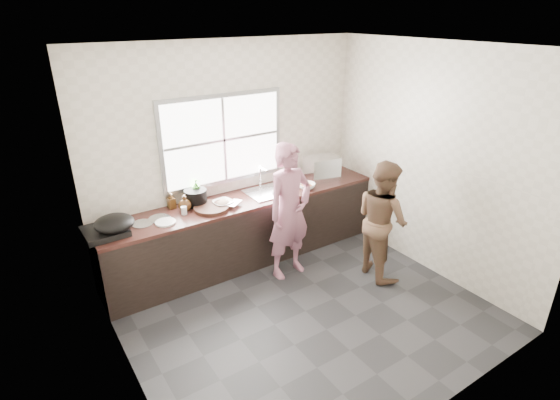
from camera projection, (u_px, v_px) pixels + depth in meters
floor at (306, 311)px, 4.71m from camera, size 3.60×3.20×0.01m
ceiling at (313, 47)px, 3.62m from camera, size 3.60×3.20×0.01m
wall_back at (231, 154)px, 5.39m from camera, size 3.60×0.01×2.70m
wall_left at (116, 249)px, 3.25m from camera, size 0.01×3.20×2.70m
wall_right at (432, 163)px, 5.08m from camera, size 0.01×3.20×2.70m
wall_front at (452, 274)px, 2.95m from camera, size 3.60×0.01×2.70m
cabinet at (246, 231)px, 5.53m from camera, size 3.60×0.62×0.82m
countertop at (244, 200)px, 5.36m from camera, size 3.60×0.64×0.04m
sink at (268, 192)px, 5.53m from camera, size 0.55×0.45×0.02m
faucet at (260, 177)px, 5.62m from camera, size 0.02×0.02×0.30m
window_frame at (223, 140)px, 5.25m from camera, size 1.60×0.05×1.10m
window_glazing at (224, 140)px, 5.23m from camera, size 1.50×0.01×1.00m
woman at (289, 216)px, 5.11m from camera, size 0.59×0.42×1.54m
person_side at (382, 219)px, 5.13m from camera, size 0.66×0.79×1.44m
cutting_board at (211, 208)px, 5.05m from camera, size 0.47×0.47×0.04m
cleaver at (234, 203)px, 5.12m from camera, size 0.24×0.21×0.01m
bowl_mince at (223, 203)px, 5.15m from camera, size 0.25×0.25×0.06m
bowl_crabs at (307, 186)px, 5.64m from camera, size 0.21×0.21×0.06m
bowl_held at (279, 191)px, 5.49m from camera, size 0.24×0.24×0.07m
black_pot at (196, 197)px, 5.14m from camera, size 0.28×0.28×0.19m
plate_food at (166, 222)px, 4.73m from camera, size 0.23×0.23×0.02m
bottle_green at (196, 191)px, 5.18m from camera, size 0.15×0.15×0.30m
bottle_brown_tall at (171, 201)px, 5.06m from camera, size 0.08×0.08×0.17m
bottle_brown_short at (185, 203)px, 5.00m from camera, size 0.17×0.17×0.18m
glass_jar at (184, 211)px, 4.92m from camera, size 0.09×0.09×0.09m
burner at (105, 231)px, 4.49m from camera, size 0.44×0.44×0.06m
wok at (114, 223)px, 4.43m from camera, size 0.53×0.53×0.15m
dish_rack at (322, 168)px, 5.88m from camera, size 0.46×0.35×0.32m
pot_lid_left at (160, 219)px, 4.83m from camera, size 0.30×0.30×0.01m
pot_lid_right at (142, 224)px, 4.71m from camera, size 0.28×0.28×0.01m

